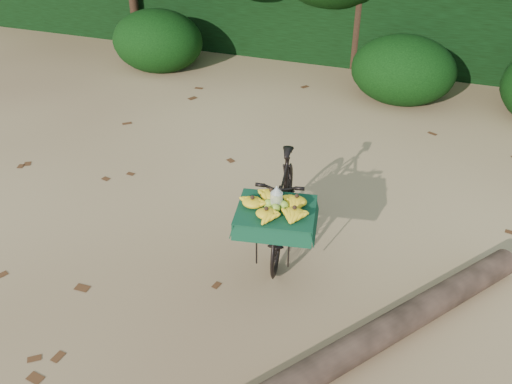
% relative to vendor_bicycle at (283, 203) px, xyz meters
% --- Properties ---
extents(ground, '(80.00, 80.00, 0.00)m').
position_rel_vendor_bicycle_xyz_m(ground, '(-0.78, 0.04, -0.51)').
color(ground, tan).
rests_on(ground, ground).
extents(vendor_bicycle, '(0.88, 1.81, 1.01)m').
position_rel_vendor_bicycle_xyz_m(vendor_bicycle, '(0.00, 0.00, 0.00)').
color(vendor_bicycle, black).
rests_on(vendor_bicycle, ground).
extents(fallen_log, '(2.38, 3.02, 0.26)m').
position_rel_vendor_bicycle_xyz_m(fallen_log, '(1.18, -1.13, -0.38)').
color(fallen_log, brown).
rests_on(fallen_log, ground).
extents(hedge_backdrop, '(26.00, 1.80, 1.80)m').
position_rel_vendor_bicycle_xyz_m(hedge_backdrop, '(-0.78, 6.34, 0.39)').
color(hedge_backdrop, black).
rests_on(hedge_backdrop, ground).
extents(bush_clumps, '(8.80, 1.70, 0.90)m').
position_rel_vendor_bicycle_xyz_m(bush_clumps, '(-0.28, 4.34, -0.06)').
color(bush_clumps, black).
rests_on(bush_clumps, ground).
extents(leaf_litter, '(7.00, 7.30, 0.01)m').
position_rel_vendor_bicycle_xyz_m(leaf_litter, '(-0.78, 0.69, -0.51)').
color(leaf_litter, '#4C2914').
rests_on(leaf_litter, ground).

